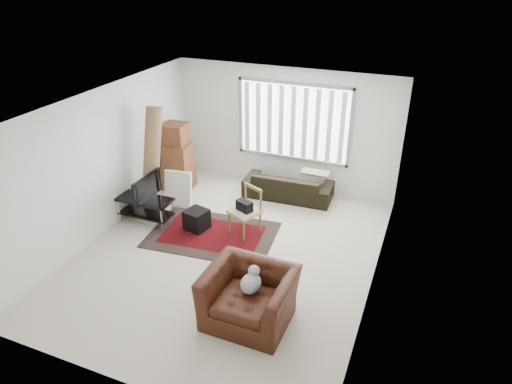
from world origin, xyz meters
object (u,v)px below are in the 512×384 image
tv_stand (145,205)px  moving_boxes (178,159)px  sofa (288,182)px  armchair (249,293)px  side_chair (245,209)px

tv_stand → moving_boxes: size_ratio=0.72×
sofa → armchair: armchair is taller
side_chair → armchair: size_ratio=0.74×
moving_boxes → sofa: size_ratio=0.79×
sofa → side_chair: side_chair is taller
tv_stand → side_chair: (1.95, 0.41, 0.12)m
tv_stand → armchair: size_ratio=0.86×
moving_boxes → sofa: bearing=11.3°
moving_boxes → side_chair: (2.15, -1.19, -0.20)m
tv_stand → sofa: size_ratio=0.57×
armchair → side_chair: bearing=115.4°
moving_boxes → side_chair: bearing=-29.0°
side_chair → moving_boxes: bearing=175.4°
tv_stand → side_chair: size_ratio=1.17×
moving_boxes → sofa: 2.51m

